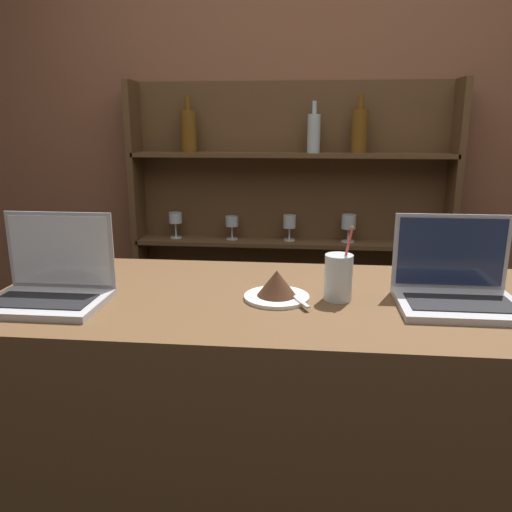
{
  "coord_description": "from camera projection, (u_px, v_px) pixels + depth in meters",
  "views": [
    {
      "loc": [
        -0.02,
        -0.94,
        1.49
      ],
      "look_at": [
        -0.16,
        0.37,
        1.15
      ],
      "focal_mm": 35.0,
      "sensor_mm": 36.0,
      "label": 1
    }
  ],
  "objects": [
    {
      "name": "back_shelf",
      "position": [
        289.0,
        249.0,
        2.51
      ],
      "size": [
        1.55,
        0.18,
        1.7
      ],
      "color": "brown",
      "rests_on": "ground_plane"
    },
    {
      "name": "laptop_far",
      "position": [
        456.0,
        286.0,
        1.28
      ],
      "size": [
        0.3,
        0.23,
        0.22
      ],
      "color": "#ADADB2",
      "rests_on": "bar_counter"
    },
    {
      "name": "bar_counter",
      "position": [
        308.0,
        464.0,
        1.47
      ],
      "size": [
        1.74,
        0.67,
        1.05
      ],
      "color": "brown",
      "rests_on": "ground_plane"
    },
    {
      "name": "laptop_near",
      "position": [
        51.0,
        283.0,
        1.29
      ],
      "size": [
        0.29,
        0.21,
        0.23
      ],
      "color": "#ADADB2",
      "rests_on": "bar_counter"
    },
    {
      "name": "back_wall",
      "position": [
        313.0,
        156.0,
        2.46
      ],
      "size": [
        7.0,
        0.06,
        2.7
      ],
      "color": "brown",
      "rests_on": "ground_plane"
    },
    {
      "name": "water_glass",
      "position": [
        338.0,
        277.0,
        1.3
      ],
      "size": [
        0.07,
        0.07,
        0.2
      ],
      "color": "silver",
      "rests_on": "bar_counter"
    },
    {
      "name": "cake_plate",
      "position": [
        277.0,
        287.0,
        1.31
      ],
      "size": [
        0.17,
        0.18,
        0.08
      ],
      "color": "white",
      "rests_on": "bar_counter"
    }
  ]
}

